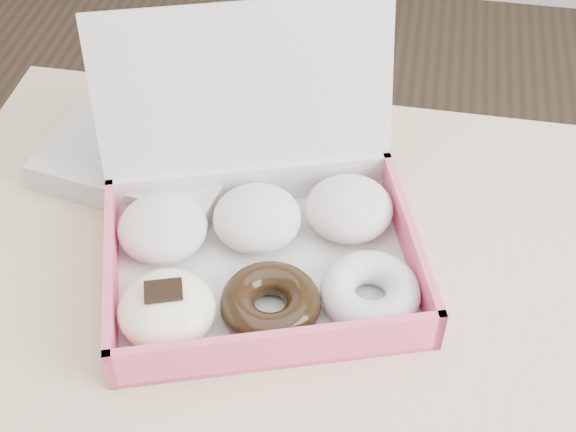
# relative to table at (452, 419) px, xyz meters

# --- Properties ---
(table) EXTENTS (1.20, 0.80, 0.75)m
(table) POSITION_rel_table_xyz_m (0.00, 0.00, 0.00)
(table) COLOR tan
(table) RESTS_ON ground
(donut_box) EXTENTS (0.39, 0.37, 0.23)m
(donut_box) POSITION_rel_table_xyz_m (-0.22, 0.10, 0.12)
(donut_box) COLOR silver
(donut_box) RESTS_ON table
(newspapers) EXTENTS (0.25, 0.22, 0.04)m
(newspapers) POSITION_rel_table_xyz_m (-0.38, 0.24, 0.10)
(newspapers) COLOR beige
(newspapers) RESTS_ON table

